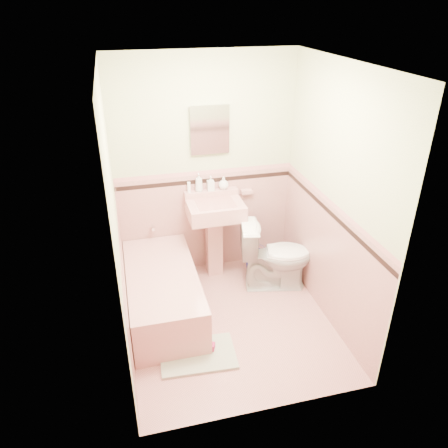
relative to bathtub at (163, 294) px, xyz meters
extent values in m
plane|color=tan|center=(0.63, -0.33, -0.23)|extent=(2.20, 2.20, 0.00)
plane|color=white|center=(0.63, -0.33, 2.27)|extent=(2.20, 2.20, 0.00)
plane|color=#F6E9C9|center=(0.63, 0.77, 1.02)|extent=(2.50, 0.00, 2.50)
plane|color=#F6E9C9|center=(0.63, -1.43, 1.02)|extent=(2.50, 0.00, 2.50)
plane|color=#F6E9C9|center=(-0.37, -0.33, 1.02)|extent=(0.00, 2.50, 2.50)
plane|color=#F6E9C9|center=(1.63, -0.33, 1.02)|extent=(0.00, 2.50, 2.50)
plane|color=tan|center=(0.63, 0.76, 0.38)|extent=(2.00, 0.00, 2.00)
plane|color=tan|center=(0.63, -1.42, 0.38)|extent=(2.00, 0.00, 2.00)
plane|color=tan|center=(-0.36, -0.33, 0.38)|extent=(0.00, 2.20, 2.20)
plane|color=tan|center=(1.62, -0.33, 0.38)|extent=(0.00, 2.20, 2.20)
plane|color=black|center=(0.63, 0.75, 0.90)|extent=(2.00, 0.00, 2.00)
plane|color=black|center=(0.63, -1.41, 0.90)|extent=(2.00, 0.00, 2.00)
plane|color=black|center=(-0.35, -0.33, 0.89)|extent=(0.00, 2.20, 2.20)
plane|color=black|center=(1.61, -0.33, 0.89)|extent=(0.00, 2.20, 2.20)
plane|color=tan|center=(0.63, 0.75, 0.99)|extent=(2.00, 0.00, 2.00)
plane|color=tan|center=(0.63, -1.41, 0.99)|extent=(2.00, 0.00, 2.00)
plane|color=tan|center=(-0.35, -0.33, 1.00)|extent=(0.00, 2.20, 2.20)
plane|color=tan|center=(1.61, -0.33, 1.00)|extent=(0.00, 2.20, 2.20)
cube|color=tan|center=(0.00, 0.00, 0.00)|extent=(0.70, 1.50, 0.45)
cylinder|color=silver|center=(0.00, 0.72, 0.41)|extent=(0.04, 0.12, 0.04)
cylinder|color=silver|center=(0.68, 0.67, 0.72)|extent=(0.02, 0.02, 0.10)
cube|color=white|center=(0.68, 0.74, 1.47)|extent=(0.41, 0.04, 0.51)
cube|color=tan|center=(1.10, 0.73, 0.72)|extent=(0.13, 0.08, 0.04)
imported|color=#B2B2B2|center=(0.54, 0.71, 0.90)|extent=(0.09, 0.10, 0.21)
imported|color=#B2B2B2|center=(0.68, 0.71, 0.88)|extent=(0.08, 0.08, 0.17)
imported|color=#B2B2B2|center=(0.82, 0.71, 0.87)|extent=(0.13, 0.13, 0.14)
cylinder|color=white|center=(0.43, 0.71, 0.86)|extent=(0.04, 0.04, 0.12)
imported|color=white|center=(1.29, 0.17, 0.17)|extent=(0.86, 0.60, 0.80)
cube|color=#97A287|center=(0.22, -0.72, -0.21)|extent=(0.72, 0.50, 0.03)
cube|color=#BF1E59|center=(0.31, -0.67, -0.17)|extent=(0.17, 0.13, 0.06)
camera|label=1|loc=(-0.28, -3.67, 2.72)|focal=34.83mm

